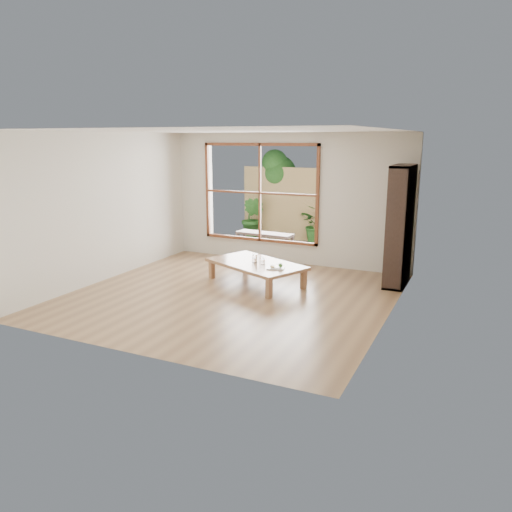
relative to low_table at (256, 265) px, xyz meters
The scene contains 15 objects.
ground 0.86m from the low_table, 95.16° to the right, with size 5.00×5.00×0.00m, color #99754C.
low_table is the anchor object (origin of this frame).
floor_cushion 1.38m from the low_table, 121.64° to the left, with size 0.47×0.47×0.07m, color white.
bookshelf 2.55m from the low_table, 24.01° to the left, with size 0.33×0.93×2.06m, color #32221C.
glass_tall 0.12m from the low_table, 127.27° to the right, with size 0.08×0.08×0.15m, color silver.
glass_mid 0.21m from the low_table, 26.11° to the right, with size 0.07×0.07×0.10m, color silver.
glass_short 0.16m from the low_table, 59.22° to the left, with size 0.07×0.07×0.08m, color silver.
glass_small 0.10m from the low_table, behind, with size 0.06×0.06×0.08m, color silver.
food_tray 0.54m from the low_table, 25.52° to the right, with size 0.33×0.27×0.09m.
deck 2.87m from the low_table, 103.60° to the left, with size 2.80×2.00×0.05m, color #342D26.
garden_bench 2.50m from the low_table, 110.57° to the left, with size 1.32×0.47×0.41m.
bamboo_fence 3.87m from the low_table, 100.09° to the left, with size 2.80×0.06×1.80m, color tan.
shrub_right 3.57m from the low_table, 90.32° to the left, with size 0.85×0.73×0.94m, color #2D6224.
shrub_left 3.85m from the low_table, 116.27° to the left, with size 0.58×0.47×1.05m, color #2D6224.
garden_tree 4.48m from the low_table, 108.32° to the left, with size 1.04×0.85×2.22m.
Camera 1 is at (3.63, -6.86, 2.49)m, focal length 35.00 mm.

